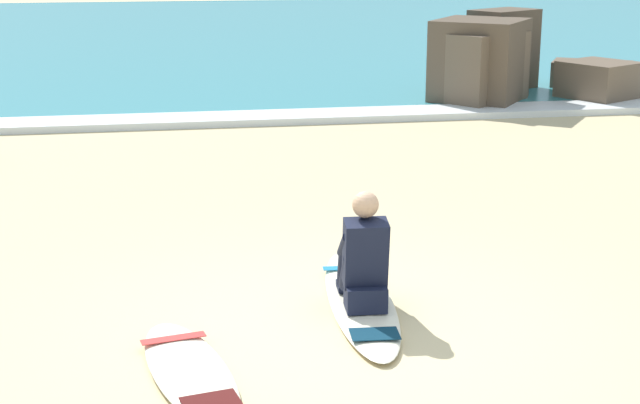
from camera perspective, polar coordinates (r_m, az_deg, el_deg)
ground_plane at (r=7.53m, az=1.22°, el=-7.54°), size 80.00×80.00×0.00m
sea at (r=29.32m, az=-7.16°, el=9.75°), size 80.00×28.00×0.10m
breaking_foam at (r=15.77m, az=-4.74°, el=4.91°), size 80.00×0.90×0.11m
surfboard_main at (r=8.02m, az=2.38°, el=-5.78°), size 0.70×2.50×0.08m
surfer_seated at (r=7.72m, az=2.59°, el=-3.48°), size 0.39×0.72×0.95m
surfboard_spare_near at (r=6.85m, az=-7.66°, el=-9.78°), size 0.86×1.84×0.08m
rock_outcrop_distant at (r=17.92m, az=11.11°, el=7.88°), size 4.49×2.84×1.57m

